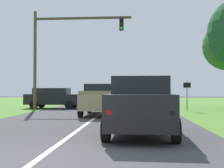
# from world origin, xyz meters

# --- Properties ---
(ground_plane) EXTENTS (120.00, 120.00, 0.00)m
(ground_plane) POSITION_xyz_m (0.00, 9.29, 0.00)
(ground_plane) COLOR #424244
(red_suv_near) EXTENTS (2.38, 4.66, 1.95)m
(red_suv_near) POSITION_xyz_m (2.35, 3.65, 1.03)
(red_suv_near) COLOR black
(red_suv_near) RESTS_ON ground_plane
(pickup_truck_lead) EXTENTS (2.17, 5.36, 1.90)m
(pickup_truck_lead) POSITION_xyz_m (0.10, 11.51, 0.98)
(pickup_truck_lead) COLOR tan
(pickup_truck_lead) RESTS_ON ground_plane
(traffic_light) EXTENTS (7.65, 0.40, 7.72)m
(traffic_light) POSITION_xyz_m (-3.56, 15.84, 5.10)
(traffic_light) COLOR brown
(traffic_light) RESTS_ON ground_plane
(keep_moving_sign) EXTENTS (0.60, 0.09, 2.25)m
(keep_moving_sign) POSITION_xyz_m (6.06, 15.30, 1.44)
(keep_moving_sign) COLOR gray
(keep_moving_sign) RESTS_ON ground_plane
(crossing_suv_far) EXTENTS (4.84, 2.18, 1.71)m
(crossing_suv_far) POSITION_xyz_m (-4.53, 17.76, 0.91)
(crossing_suv_far) COLOR black
(crossing_suv_far) RESTS_ON ground_plane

